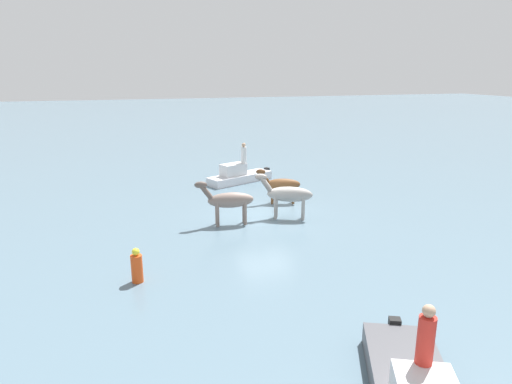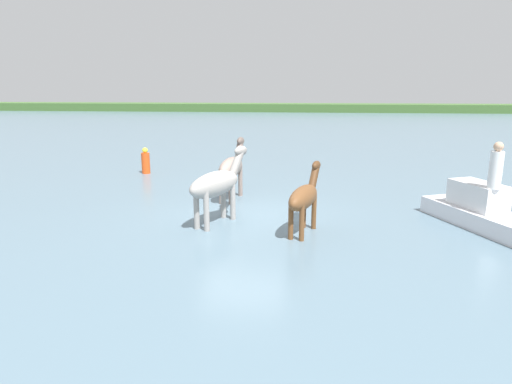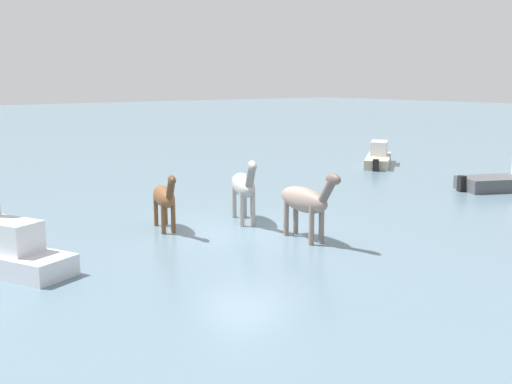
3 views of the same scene
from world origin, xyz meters
name	(u,v)px [view 1 (image 1 of 3)]	position (x,y,z in m)	size (l,w,h in m)	color
ground_plane	(266,216)	(0.00, 0.00, 0.00)	(184.48, 184.48, 0.00)	slate
horse_dun_straggler	(288,194)	(-0.62, -0.82, 1.12)	(1.48, 2.52, 2.03)	#9E9993
horse_pinto_flank	(229,200)	(-0.65, 1.89, 1.09)	(0.82, 2.55, 1.97)	gray
horse_lead	(281,185)	(1.76, -1.42, 0.96)	(1.02, 2.22, 1.74)	brown
boat_launch_far	(239,177)	(6.62, -0.55, 0.31)	(2.69, 4.27, 1.32)	silver
person_boatman_standing	(426,337)	(-12.68, 1.21, 1.76)	(0.32, 0.32, 1.19)	red
person_watcher_seated	(244,154)	(6.55, -0.85, 1.72)	(0.32, 0.32, 1.19)	silver
buoy_channel_marker	(137,267)	(-5.13, 6.00, 0.51)	(0.36, 0.36, 1.14)	#E54C19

